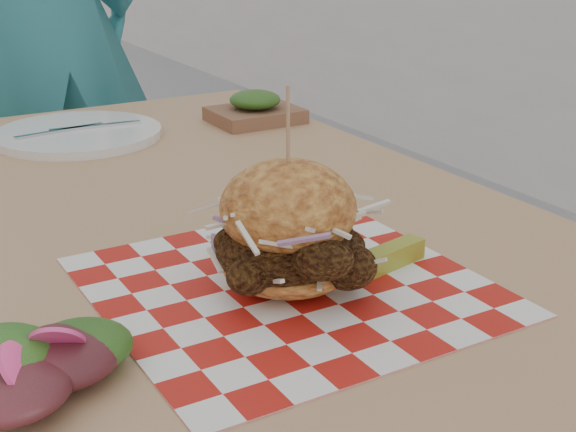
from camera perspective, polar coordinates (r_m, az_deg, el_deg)
name	(u,v)px	position (r m, az deg, el deg)	size (l,w,h in m)	color
diner	(28,6)	(2.07, -18.03, 13.99)	(0.65, 0.42, 1.77)	teal
patio_table	(174,267)	(1.04, -8.09, -3.59)	(0.80, 1.20, 0.75)	tan
patio_chair	(12,155)	(2.03, -19.04, 4.09)	(0.48, 0.49, 0.95)	tan
paper_liner	(288,286)	(0.79, 0.00, -5.00)	(0.36, 0.36, 0.00)	red
sandwich	(288,233)	(0.77, 0.00, -1.23)	(0.18, 0.18, 0.20)	gold
pickle_spear	(387,258)	(0.83, 7.08, -2.95)	(0.10, 0.02, 0.02)	#A0A630
side_salad	(48,381)	(0.64, -16.73, -11.19)	(0.14, 0.14, 0.05)	#3F1419
place_setting	(78,134)	(1.36, -14.69, 5.68)	(0.27, 0.27, 0.02)	white
kraft_tray	(255,109)	(1.42, -2.35, 7.58)	(0.15, 0.12, 0.06)	brown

